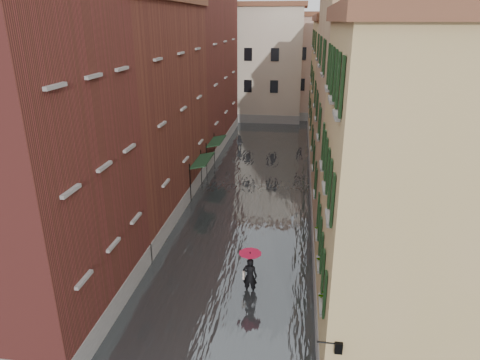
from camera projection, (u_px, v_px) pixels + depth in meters
The scene contains 16 objects.
ground at pixel (224, 296), 19.08m from camera, with size 120.00×120.00×0.00m, color #5D5D60.
floodwater at pixel (254, 188), 31.11m from camera, with size 10.00×60.00×0.20m, color #414548.
building_left_near at pixel (26, 165), 15.86m from camera, with size 6.00×8.00×13.00m, color maroon.
building_left_mid at pixel (135, 113), 26.15m from camera, with size 6.00×14.00×12.50m, color brown.
building_left_far at pixel (193, 72), 39.81m from camera, with size 6.00×16.00×14.00m, color maroon.
building_right_near at pixel (417, 204), 14.31m from camera, with size 6.00×8.00×11.50m, color tan.
building_right_mid at pixel (371, 115), 24.26m from camera, with size 6.00×14.00×13.00m, color tan.
building_right_far at pixel (345, 89), 38.44m from camera, with size 6.00×16.00×11.50m, color tan.
building_end_cream at pixel (252, 64), 52.46m from camera, with size 12.00×9.00×13.00m, color beige.
building_end_pink at pixel (326, 68), 53.33m from camera, with size 10.00×9.00×12.00m, color tan.
awning_near at pixel (202, 161), 29.32m from camera, with size 1.09×3.32×2.80m.
awning_far at pixel (216, 142), 34.01m from camera, with size 1.09×3.18×2.80m.
wall_lantern at pixel (338, 346), 11.91m from camera, with size 0.71×0.22×0.35m.
window_planters at pixel (324, 253), 15.68m from camera, with size 0.59×5.64×0.84m.
pedestrian_main at pixel (250, 269), 18.82m from camera, with size 1.01×1.01×2.06m.
pedestrian_far at pixel (240, 143), 40.24m from camera, with size 0.70×0.55×1.45m, color black.
Camera 1 is at (2.94, -15.82, 11.52)m, focal length 32.00 mm.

